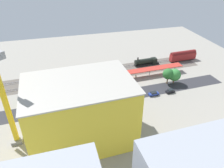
% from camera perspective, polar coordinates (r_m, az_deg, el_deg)
% --- Properties ---
extents(ground_plane, '(173.02, 173.02, 0.00)m').
position_cam_1_polar(ground_plane, '(99.84, 0.67, -2.32)').
color(ground_plane, gray).
rests_on(ground_plane, ground).
extents(rail_bed, '(108.71, 19.84, 0.01)m').
position_cam_1_polar(rail_bed, '(116.40, -1.98, 2.91)').
color(rail_bed, '#5B544C').
rests_on(rail_bed, ground).
extents(street_asphalt, '(108.44, 14.00, 0.01)m').
position_cam_1_polar(street_asphalt, '(97.14, 1.21, -3.38)').
color(street_asphalt, '#2D2D33').
rests_on(street_asphalt, ground).
extents(track_rails, '(108.03, 13.41, 0.12)m').
position_cam_1_polar(track_rails, '(116.31, -1.98, 2.99)').
color(track_rails, '#9E9EA8').
rests_on(track_rails, ground).
extents(platform_canopy_near, '(66.98, 7.63, 3.82)m').
position_cam_1_polar(platform_canopy_near, '(108.63, 2.85, 2.86)').
color(platform_canopy_near, '#B73328').
rests_on(platform_canopy_near, ground).
extents(locomotive, '(14.55, 3.64, 5.34)m').
position_cam_1_polar(locomotive, '(126.00, 9.16, 5.80)').
color(locomotive, black).
rests_on(locomotive, ground).
extents(passenger_coach, '(16.67, 3.63, 6.08)m').
position_cam_1_polar(passenger_coach, '(136.05, 18.21, 7.15)').
color(passenger_coach, black).
rests_on(passenger_coach, ground).
extents(freight_coach_far, '(19.26, 3.75, 6.14)m').
position_cam_1_polar(freight_coach_far, '(109.81, -9.61, 2.53)').
color(freight_coach_far, black).
rests_on(freight_coach_far, ground).
extents(parked_car_0, '(4.33, 2.08, 1.75)m').
position_cam_1_polar(parked_car_0, '(103.05, 15.14, -1.85)').
color(parked_car_0, black).
rests_on(parked_car_0, ground).
extents(parked_car_1, '(4.79, 2.18, 1.83)m').
position_cam_1_polar(parked_car_1, '(99.45, 10.92, -2.55)').
color(parked_car_1, black).
rests_on(parked_car_1, ground).
extents(parked_car_2, '(4.77, 2.22, 1.56)m').
position_cam_1_polar(parked_car_2, '(96.93, 6.82, -3.21)').
color(parked_car_2, black).
rests_on(parked_car_2, ground).
extents(parked_car_3, '(4.51, 2.11, 1.51)m').
position_cam_1_polar(parked_car_3, '(94.31, 2.02, -4.08)').
color(parked_car_3, black).
rests_on(parked_car_3, ground).
extents(parked_car_4, '(4.44, 1.90, 1.79)m').
position_cam_1_polar(parked_car_4, '(92.35, -2.89, -4.88)').
color(parked_car_4, black).
rests_on(parked_car_4, ground).
extents(construction_building, '(34.01, 24.21, 21.73)m').
position_cam_1_polar(construction_building, '(71.53, -8.22, -7.39)').
color(construction_building, yellow).
rests_on(construction_building, ground).
extents(construction_roof_slab, '(34.64, 24.84, 0.40)m').
position_cam_1_polar(construction_roof_slab, '(65.28, -8.94, 0.23)').
color(construction_roof_slab, '#ADA89E').
rests_on(construction_roof_slab, construction_building).
extents(box_truck_0, '(9.66, 2.80, 3.35)m').
position_cam_1_polar(box_truck_0, '(91.54, -14.47, -5.70)').
color(box_truck_0, black).
rests_on(box_truck_0, ground).
extents(street_tree_0, '(5.38, 5.38, 8.06)m').
position_cam_1_polar(street_tree_0, '(107.68, 14.63, 2.57)').
color(street_tree_0, brown).
rests_on(street_tree_0, ground).
extents(street_tree_1, '(5.97, 5.97, 8.68)m').
position_cam_1_polar(street_tree_1, '(95.84, -21.62, -2.32)').
color(street_tree_1, brown).
rests_on(street_tree_1, ground).
extents(street_tree_2, '(6.04, 6.04, 7.69)m').
position_cam_1_polar(street_tree_2, '(109.19, 16.19, 2.33)').
color(street_tree_2, brown).
rests_on(street_tree_2, ground).
extents(street_tree_3, '(6.30, 6.30, 9.04)m').
position_cam_1_polar(street_tree_3, '(95.14, -12.61, -0.81)').
color(street_tree_3, brown).
rests_on(street_tree_3, ground).
extents(street_tree_4, '(5.43, 5.43, 8.01)m').
position_cam_1_polar(street_tree_4, '(95.08, -9.24, -0.87)').
color(street_tree_4, brown).
rests_on(street_tree_4, ground).
extents(traffic_light, '(0.50, 0.36, 7.08)m').
position_cam_1_polar(traffic_light, '(101.10, 6.26, 1.04)').
color(traffic_light, '#333333').
rests_on(traffic_light, ground).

